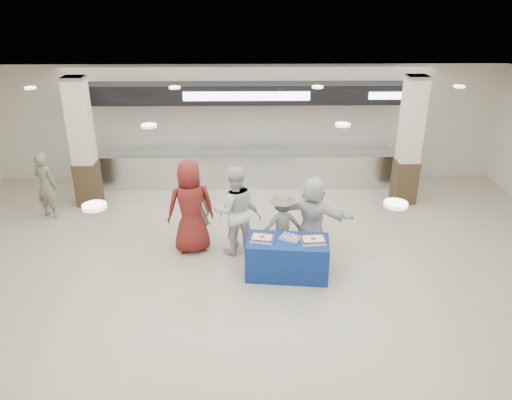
{
  "coord_description": "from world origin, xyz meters",
  "views": [
    {
      "loc": [
        0.02,
        -7.52,
        5.21
      ],
      "look_at": [
        0.18,
        1.6,
        1.2
      ],
      "focal_mm": 35.0,
      "sensor_mm": 36.0,
      "label": 1
    }
  ],
  "objects_px": {
    "sheet_cake_left": "(262,238)",
    "civilian_maroon": "(191,207)",
    "cupcake_tray": "(290,238)",
    "soldier_b": "(282,225)",
    "sheet_cake_right": "(313,240)",
    "display_table": "(287,258)",
    "chef_tall": "(235,210)",
    "chef_short": "(241,217)",
    "soldier_a": "(197,210)",
    "civilian_white": "(313,217)",
    "soldier_bg": "(46,185)"
  },
  "relations": [
    {
      "from": "chef_tall",
      "to": "civilian_white",
      "type": "bearing_deg",
      "value": 162.15
    },
    {
      "from": "civilian_maroon",
      "to": "soldier_b",
      "type": "relative_size",
      "value": 1.42
    },
    {
      "from": "cupcake_tray",
      "to": "soldier_b",
      "type": "distance_m",
      "value": 0.72
    },
    {
      "from": "display_table",
      "to": "soldier_b",
      "type": "distance_m",
      "value": 0.82
    },
    {
      "from": "sheet_cake_right",
      "to": "chef_tall",
      "type": "xyz_separation_m",
      "value": [
        -1.49,
        1.01,
        0.15
      ]
    },
    {
      "from": "sheet_cake_left",
      "to": "chef_tall",
      "type": "relative_size",
      "value": 0.25
    },
    {
      "from": "display_table",
      "to": "soldier_bg",
      "type": "distance_m",
      "value": 6.15
    },
    {
      "from": "soldier_a",
      "to": "sheet_cake_right",
      "type": "bearing_deg",
      "value": 171.66
    },
    {
      "from": "chef_tall",
      "to": "soldier_b",
      "type": "relative_size",
      "value": 1.35
    },
    {
      "from": "soldier_b",
      "to": "soldier_bg",
      "type": "bearing_deg",
      "value": -32.13
    },
    {
      "from": "sheet_cake_left",
      "to": "chef_tall",
      "type": "distance_m",
      "value": 1.07
    },
    {
      "from": "sheet_cake_left",
      "to": "civilian_white",
      "type": "relative_size",
      "value": 0.28
    },
    {
      "from": "sheet_cake_right",
      "to": "chef_short",
      "type": "relative_size",
      "value": 0.31
    },
    {
      "from": "sheet_cake_right",
      "to": "soldier_b",
      "type": "distance_m",
      "value": 0.99
    },
    {
      "from": "chef_short",
      "to": "civilian_white",
      "type": "bearing_deg",
      "value": -179.86
    },
    {
      "from": "cupcake_tray",
      "to": "chef_short",
      "type": "xyz_separation_m",
      "value": [
        -0.95,
        1.03,
        -0.04
      ]
    },
    {
      "from": "civilian_maroon",
      "to": "chef_tall",
      "type": "distance_m",
      "value": 0.9
    },
    {
      "from": "chef_short",
      "to": "sheet_cake_left",
      "type": "bearing_deg",
      "value": 122.41
    },
    {
      "from": "soldier_a",
      "to": "civilian_white",
      "type": "bearing_deg",
      "value": -169.19
    },
    {
      "from": "civilian_white",
      "to": "cupcake_tray",
      "type": "bearing_deg",
      "value": 80.51
    },
    {
      "from": "civilian_white",
      "to": "soldier_bg",
      "type": "bearing_deg",
      "value": 7.34
    },
    {
      "from": "display_table",
      "to": "chef_tall",
      "type": "xyz_separation_m",
      "value": [
        -1.02,
        0.93,
        0.57
      ]
    },
    {
      "from": "chef_tall",
      "to": "display_table",
      "type": "bearing_deg",
      "value": 124.85
    },
    {
      "from": "cupcake_tray",
      "to": "soldier_a",
      "type": "relative_size",
      "value": 0.28
    },
    {
      "from": "sheet_cake_right",
      "to": "soldier_bg",
      "type": "height_order",
      "value": "soldier_bg"
    },
    {
      "from": "sheet_cake_left",
      "to": "chef_tall",
      "type": "bearing_deg",
      "value": 120.14
    },
    {
      "from": "chef_tall",
      "to": "soldier_bg",
      "type": "relative_size",
      "value": 1.17
    },
    {
      "from": "soldier_a",
      "to": "civilian_white",
      "type": "relative_size",
      "value": 0.96
    },
    {
      "from": "soldier_b",
      "to": "civilian_white",
      "type": "height_order",
      "value": "civilian_white"
    },
    {
      "from": "cupcake_tray",
      "to": "soldier_b",
      "type": "xyz_separation_m",
      "value": [
        -0.11,
        0.71,
        -0.08
      ]
    },
    {
      "from": "sheet_cake_left",
      "to": "civilian_maroon",
      "type": "relative_size",
      "value": 0.24
    },
    {
      "from": "display_table",
      "to": "soldier_b",
      "type": "bearing_deg",
      "value": 101.18
    },
    {
      "from": "civilian_maroon",
      "to": "soldier_bg",
      "type": "distance_m",
      "value": 3.97
    },
    {
      "from": "sheet_cake_right",
      "to": "soldier_b",
      "type": "bearing_deg",
      "value": 122.73
    },
    {
      "from": "soldier_a",
      "to": "soldier_b",
      "type": "xyz_separation_m",
      "value": [
        1.76,
        -0.5,
        -0.12
      ]
    },
    {
      "from": "sheet_cake_right",
      "to": "civilian_white",
      "type": "bearing_deg",
      "value": 84.13
    },
    {
      "from": "civilian_white",
      "to": "chef_tall",
      "type": "bearing_deg",
      "value": 19.72
    },
    {
      "from": "sheet_cake_left",
      "to": "chef_short",
      "type": "bearing_deg",
      "value": 111.4
    },
    {
      "from": "sheet_cake_right",
      "to": "soldier_a",
      "type": "height_order",
      "value": "soldier_a"
    },
    {
      "from": "display_table",
      "to": "sheet_cake_left",
      "type": "bearing_deg",
      "value": -175.73
    },
    {
      "from": "soldier_bg",
      "to": "display_table",
      "type": "bearing_deg",
      "value": 176.7
    },
    {
      "from": "display_table",
      "to": "civilian_white",
      "type": "xyz_separation_m",
      "value": [
        0.56,
        0.79,
        0.48
      ]
    },
    {
      "from": "sheet_cake_left",
      "to": "civilian_white",
      "type": "height_order",
      "value": "civilian_white"
    },
    {
      "from": "sheet_cake_left",
      "to": "cupcake_tray",
      "type": "xyz_separation_m",
      "value": [
        0.53,
        0.03,
        -0.01
      ]
    },
    {
      "from": "sheet_cake_left",
      "to": "soldier_a",
      "type": "height_order",
      "value": "soldier_a"
    },
    {
      "from": "chef_tall",
      "to": "chef_short",
      "type": "height_order",
      "value": "chef_tall"
    },
    {
      "from": "cupcake_tray",
      "to": "chef_tall",
      "type": "distance_m",
      "value": 1.4
    },
    {
      "from": "civilian_maroon",
      "to": "civilian_white",
      "type": "height_order",
      "value": "civilian_maroon"
    },
    {
      "from": "display_table",
      "to": "cupcake_tray",
      "type": "distance_m",
      "value": 0.41
    },
    {
      "from": "soldier_a",
      "to": "chef_short",
      "type": "xyz_separation_m",
      "value": [
        0.93,
        -0.18,
        -0.09
      ]
    }
  ]
}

